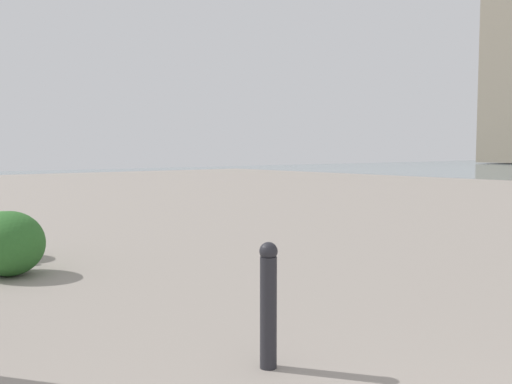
% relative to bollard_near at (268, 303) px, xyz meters
% --- Properties ---
extents(bollard_near, '(0.13, 0.13, 0.90)m').
position_rel_bollard_near_xyz_m(bollard_near, '(0.00, 0.00, 0.00)').
color(bollard_near, '#232328').
rests_on(bollard_near, ground).
extents(shrub_low, '(0.93, 0.84, 0.79)m').
position_rel_bollard_near_xyz_m(shrub_low, '(4.24, 0.55, -0.07)').
color(shrub_low, '#2D6628').
rests_on(shrub_low, ground).
extents(shrub_round, '(0.79, 0.71, 0.67)m').
position_rel_bollard_near_xyz_m(shrub_round, '(5.48, 0.30, -0.13)').
color(shrub_round, '#477F38').
rests_on(shrub_round, ground).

